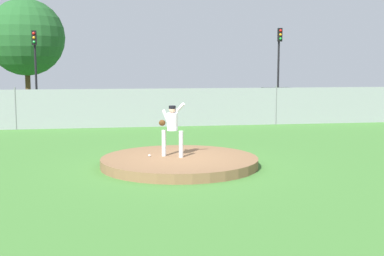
# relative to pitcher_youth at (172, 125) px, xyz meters

# --- Properties ---
(ground_plane) EXTENTS (80.00, 80.00, 0.00)m
(ground_plane) POSITION_rel_pitcher_youth_xyz_m (0.21, 5.86, -1.23)
(ground_plane) COLOR #427A33
(asphalt_strip) EXTENTS (44.00, 7.00, 0.01)m
(asphalt_strip) POSITION_rel_pitcher_youth_xyz_m (0.21, 14.36, -1.23)
(asphalt_strip) COLOR #2B2B2D
(asphalt_strip) RESTS_ON ground_plane
(pitchers_mound) EXTENTS (4.71, 4.71, 0.28)m
(pitchers_mound) POSITION_rel_pitcher_youth_xyz_m (0.21, -0.14, -1.10)
(pitchers_mound) COLOR brown
(pitchers_mound) RESTS_ON ground_plane
(pitcher_youth) EXTENTS (0.79, 0.43, 1.64)m
(pitcher_youth) POSITION_rel_pitcher_youth_xyz_m (0.00, 0.00, 0.00)
(pitcher_youth) COLOR silver
(pitcher_youth) RESTS_ON pitchers_mound
(baseball) EXTENTS (0.07, 0.07, 0.07)m
(baseball) POSITION_rel_pitcher_youth_xyz_m (-0.67, 0.11, -0.92)
(baseball) COLOR white
(baseball) RESTS_ON pitchers_mound
(chainlink_fence) EXTENTS (32.13, 0.07, 1.99)m
(chainlink_fence) POSITION_rel_pitcher_youth_xyz_m (0.21, 9.86, -0.29)
(chainlink_fence) COLOR gray
(chainlink_fence) RESTS_ON ground_plane
(parked_car_red) EXTENTS (2.16, 4.83, 1.68)m
(parked_car_red) POSITION_rel_pitcher_youth_xyz_m (8.42, 13.94, -0.42)
(parked_car_red) COLOR #A81919
(parked_car_red) RESTS_ON ground_plane
(parked_car_charcoal) EXTENTS (1.92, 4.46, 1.56)m
(parked_car_charcoal) POSITION_rel_pitcher_youth_xyz_m (-4.29, 14.77, -0.48)
(parked_car_charcoal) COLOR #232328
(parked_car_charcoal) RESTS_ON ground_plane
(traffic_cone_orange) EXTENTS (0.40, 0.40, 0.55)m
(traffic_cone_orange) POSITION_rel_pitcher_youth_xyz_m (-7.67, 16.19, -0.97)
(traffic_cone_orange) COLOR orange
(traffic_cone_orange) RESTS_ON asphalt_strip
(traffic_light_near) EXTENTS (0.28, 0.46, 5.20)m
(traffic_light_near) POSITION_rel_pitcher_youth_xyz_m (-6.42, 18.55, 2.30)
(traffic_light_near) COLOR black
(traffic_light_near) RESTS_ON ground_plane
(traffic_light_far) EXTENTS (0.28, 0.46, 5.54)m
(traffic_light_far) POSITION_rel_pitcher_youth_xyz_m (9.73, 18.52, 2.51)
(traffic_light_far) COLOR black
(traffic_light_far) RESTS_ON ground_plane
(tree_broad_left) EXTENTS (5.67, 5.67, 7.93)m
(tree_broad_left) POSITION_rel_pitcher_youth_xyz_m (-7.82, 24.51, 3.85)
(tree_broad_left) COLOR #4C331E
(tree_broad_left) RESTS_ON ground_plane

